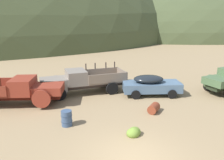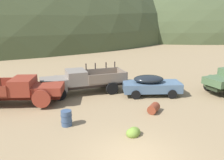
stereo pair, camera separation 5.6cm
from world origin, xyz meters
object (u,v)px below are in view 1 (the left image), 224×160
truck_rust_red (21,90)px  car_chalk_blue (153,85)px  oil_drum_spare (67,118)px  truck_primer_gray (78,81)px  oil_drum_tipped (154,108)px

truck_rust_red → car_chalk_blue: (9.49, -1.11, -0.20)m
truck_rust_red → oil_drum_spare: (2.42, -4.21, -0.58)m
truck_primer_gray → oil_drum_tipped: size_ratio=6.38×
oil_drum_tipped → oil_drum_spare: bearing=-179.5°
truck_rust_red → car_chalk_blue: bearing=9.4°
car_chalk_blue → oil_drum_tipped: bearing=-102.2°
truck_primer_gray → oil_drum_spare: (-1.64, -5.31, -0.57)m
car_chalk_blue → oil_drum_spare: (-7.08, -3.10, -0.38)m
oil_drum_spare → oil_drum_tipped: size_ratio=0.85×
car_chalk_blue → oil_drum_spare: car_chalk_blue is taller
truck_rust_red → oil_drum_tipped: bearing=-11.9°
truck_rust_red → oil_drum_spare: 4.89m
truck_rust_red → truck_primer_gray: 4.21m
oil_drum_tipped → truck_primer_gray: bearing=125.8°
truck_primer_gray → car_chalk_blue: size_ratio=1.35×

